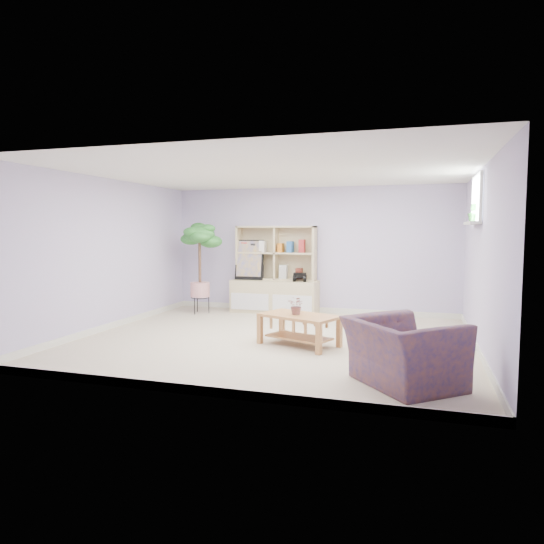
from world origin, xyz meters
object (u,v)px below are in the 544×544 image
(floor_tree, at_px, (200,268))
(armchair, at_px, (403,348))
(storage_unit, at_px, (275,269))
(coffee_table, at_px, (299,330))

(floor_tree, bearing_deg, armchair, -41.04)
(storage_unit, distance_m, coffee_table, 2.78)
(coffee_table, xyz_separation_m, armchair, (1.42, -1.37, 0.17))
(storage_unit, distance_m, armchair, 4.62)
(coffee_table, bearing_deg, storage_unit, 135.58)
(storage_unit, relative_size, armchair, 1.59)
(storage_unit, height_order, coffee_table, storage_unit)
(coffee_table, xyz_separation_m, floor_tree, (-2.42, 1.98, 0.65))
(coffee_table, distance_m, armchair, 1.98)
(storage_unit, relative_size, floor_tree, 0.96)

